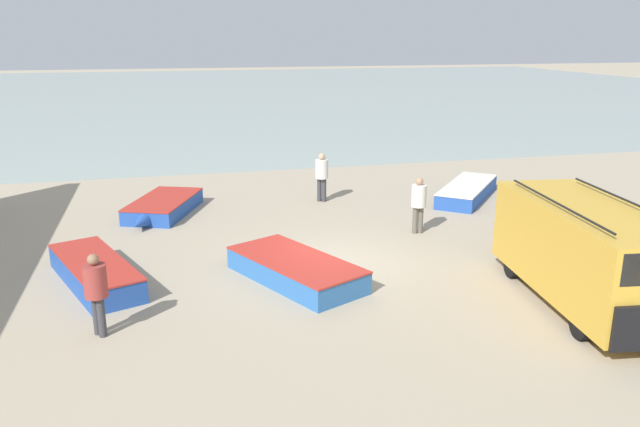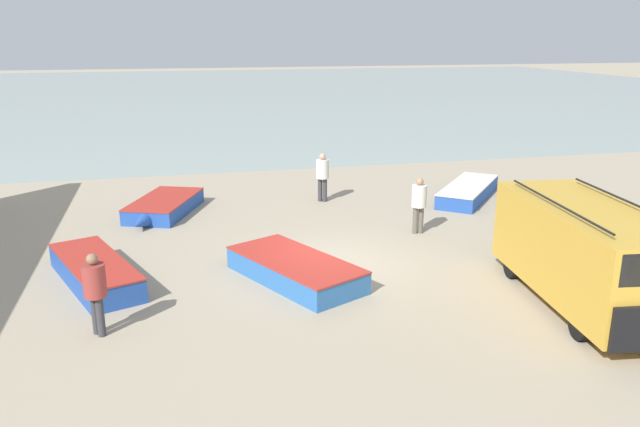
% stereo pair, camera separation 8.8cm
% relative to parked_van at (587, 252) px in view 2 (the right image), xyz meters
% --- Properties ---
extents(ground_plane, '(200.00, 200.00, 0.00)m').
position_rel_parked_van_xyz_m(ground_plane, '(-4.85, 3.73, -1.24)').
color(ground_plane, tan).
extents(sea_water, '(120.00, 80.00, 0.01)m').
position_rel_parked_van_xyz_m(sea_water, '(-4.85, 55.73, -1.24)').
color(sea_water, '#99A89E').
rests_on(sea_water, ground_plane).
extents(parked_van, '(2.71, 5.63, 2.38)m').
position_rel_parked_van_xyz_m(parked_van, '(0.00, 0.00, 0.00)').
color(parked_van, gold).
rests_on(parked_van, ground_plane).
extents(fishing_rowboat_0, '(2.79, 4.15, 0.52)m').
position_rel_parked_van_xyz_m(fishing_rowboat_0, '(-9.13, 9.71, -0.98)').
color(fishing_rowboat_0, '#234CA3').
rests_on(fishing_rowboat_0, ground_plane).
extents(fishing_rowboat_1, '(3.97, 4.45, 0.54)m').
position_rel_parked_van_xyz_m(fishing_rowboat_1, '(1.91, 9.29, -0.97)').
color(fishing_rowboat_1, '#234CA3').
rests_on(fishing_rowboat_1, ground_plane).
extents(fishing_rowboat_2, '(3.12, 4.50, 0.57)m').
position_rel_parked_van_xyz_m(fishing_rowboat_2, '(-6.04, 3.00, -0.96)').
color(fishing_rowboat_2, '#2D66AD').
rests_on(fishing_rowboat_2, ground_plane).
extents(fishing_rowboat_3, '(2.56, 4.62, 0.59)m').
position_rel_parked_van_xyz_m(fishing_rowboat_3, '(-10.82, 4.02, -0.94)').
color(fishing_rowboat_3, '#234CA3').
rests_on(fishing_rowboat_3, ground_plane).
extents(fisherman_0, '(0.46, 0.46, 1.74)m').
position_rel_parked_van_xyz_m(fisherman_0, '(-10.41, 0.98, -0.20)').
color(fisherman_0, '#38383D').
rests_on(fisherman_0, ground_plane).
extents(fisherman_1, '(0.46, 0.46, 1.77)m').
position_rel_parked_van_xyz_m(fisherman_1, '(-3.52, 10.06, -0.18)').
color(fisherman_1, '#38383D').
rests_on(fisherman_1, ground_plane).
extents(fisherman_2, '(0.46, 0.46, 1.73)m').
position_rel_parked_van_xyz_m(fisherman_2, '(-1.60, 5.71, -0.20)').
color(fisherman_2, '#5B564C').
rests_on(fisherman_2, ground_plane).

